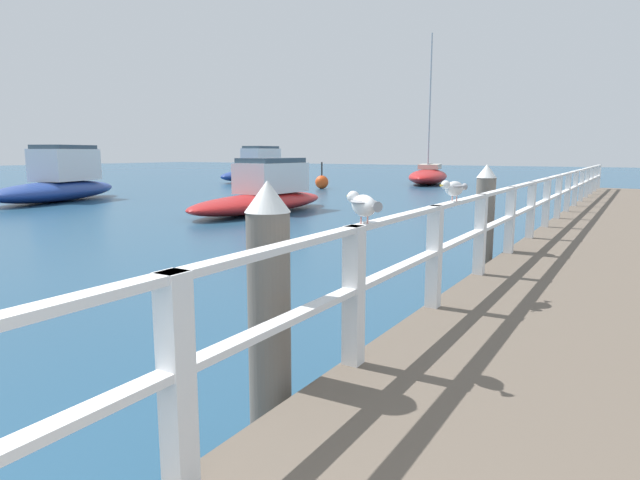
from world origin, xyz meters
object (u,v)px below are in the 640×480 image
at_px(dock_piling_near, 269,313).
at_px(channel_buoy, 322,182).
at_px(seagull_background, 454,188).
at_px(dock_piling_far, 484,222).
at_px(boat_0, 59,182).
at_px(boat_1, 264,194).
at_px(seagull_foreground, 363,204).
at_px(boat_3, 428,176).
at_px(boat_2, 257,170).

relative_size(dock_piling_near, channel_buoy, 1.24).
xyz_separation_m(dock_piling_near, seagull_background, (0.38, 2.61, 0.68)).
height_order(dock_piling_far, boat_0, boat_0).
relative_size(seagull_background, boat_0, 0.07).
relative_size(dock_piling_near, boat_1, 0.27).
distance_m(dock_piling_far, seagull_foreground, 4.87).
bearing_deg(boat_3, dock_piling_far, 98.10).
bearing_deg(boat_2, seagull_foreground, -56.23).
distance_m(seagull_background, boat_2, 31.29).
relative_size(dock_piling_far, boat_1, 0.27).
distance_m(boat_1, boat_3, 17.81).
xyz_separation_m(boat_1, boat_3, (-0.90, 17.79, -0.07)).
bearing_deg(boat_0, boat_3, 47.96).
bearing_deg(seagull_foreground, boat_0, 99.99).
relative_size(boat_0, boat_3, 0.79).
bearing_deg(seagull_foreground, seagull_background, 37.71).
bearing_deg(seagull_foreground, boat_3, 56.85).
relative_size(boat_1, channel_buoy, 4.53).
bearing_deg(dock_piling_near, boat_1, 127.16).
relative_size(dock_piling_far, boat_3, 0.20).
height_order(boat_2, channel_buoy, boat_2).
bearing_deg(boat_0, channel_buoy, 47.85).
height_order(dock_piling_near, dock_piling_far, same).
bearing_deg(dock_piling_near, seagull_background, 81.76).
height_order(seagull_background, channel_buoy, seagull_background).
relative_size(dock_piling_near, dock_piling_far, 1.00).
relative_size(dock_piling_far, boat_0, 0.25).
distance_m(boat_1, boat_2, 18.93).
bearing_deg(boat_0, dock_piling_near, -47.54).
relative_size(dock_piling_near, seagull_foreground, 4.30).
height_order(dock_piling_near, channel_buoy, dock_piling_near).
height_order(boat_0, boat_1, boat_0).
height_order(dock_piling_far, seagull_foreground, dock_piling_far).
distance_m(boat_1, channel_buoy, 11.32).
xyz_separation_m(seagull_foreground, boat_0, (-18.28, 9.66, -0.82)).
bearing_deg(seagull_background, boat_2, -36.70).
distance_m(boat_0, boat_3, 20.62).
bearing_deg(dock_piling_far, seagull_background, -82.28).
xyz_separation_m(boat_0, boat_3, (8.48, 18.79, -0.23)).
distance_m(seagull_foreground, boat_2, 32.83).
bearing_deg(boat_1, dock_piling_far, -34.74).
bearing_deg(channel_buoy, dock_piling_near, -59.82).
distance_m(dock_piling_far, boat_2, 28.98).
xyz_separation_m(dock_piling_near, dock_piling_far, (0.00, 5.40, 0.00)).
height_order(seagull_foreground, boat_2, boat_2).
bearing_deg(dock_piling_far, seagull_foreground, -85.56).
height_order(seagull_foreground, channel_buoy, seagull_foreground).
relative_size(seagull_background, boat_3, 0.05).
height_order(boat_1, channel_buoy, boat_1).
height_order(seagull_foreground, seagull_background, same).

